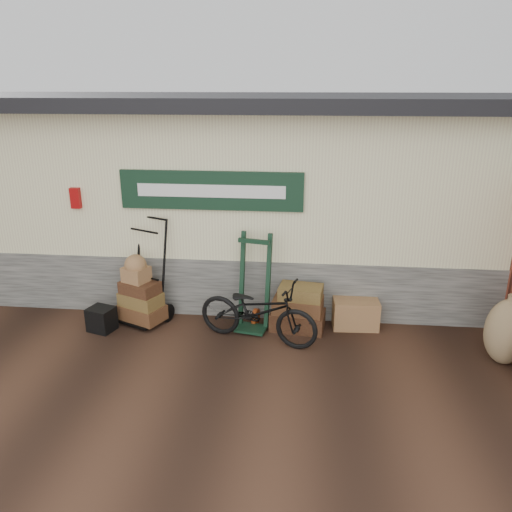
{
  "coord_description": "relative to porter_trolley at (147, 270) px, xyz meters",
  "views": [
    {
      "loc": [
        1.03,
        -5.85,
        3.39
      ],
      "look_at": [
        0.34,
        0.9,
        1.02
      ],
      "focal_mm": 35.0,
      "sensor_mm": 36.0,
      "label": 1
    }
  ],
  "objects": [
    {
      "name": "ground",
      "position": [
        1.25,
        -0.79,
        -0.79
      ],
      "size": [
        80.0,
        80.0,
        0.0
      ],
      "primitive_type": "plane",
      "color": "black",
      "rests_on": "ground"
    },
    {
      "name": "station_building",
      "position": [
        1.25,
        1.95,
        0.82
      ],
      "size": [
        14.4,
        4.1,
        3.2
      ],
      "color": "#4C4C47",
      "rests_on": "ground"
    },
    {
      "name": "porter_trolley",
      "position": [
        0.0,
        0.0,
        0.0
      ],
      "size": [
        0.96,
        0.86,
        1.58
      ],
      "primitive_type": null,
      "rotation": [
        0.0,
        0.0,
        -0.42
      ],
      "color": "black",
      "rests_on": "ground"
    },
    {
      "name": "green_barrow",
      "position": [
        1.59,
        -0.13,
        -0.09
      ],
      "size": [
        0.59,
        0.52,
        1.41
      ],
      "primitive_type": null,
      "rotation": [
        0.0,
        0.0,
        -0.21
      ],
      "color": "black",
      "rests_on": "ground"
    },
    {
      "name": "suitcase_stack",
      "position": [
        2.22,
        -0.09,
        -0.46
      ],
      "size": [
        0.82,
        0.58,
        0.67
      ],
      "primitive_type": null,
      "rotation": [
        0.0,
        0.0,
        -0.14
      ],
      "color": "#3D1C13",
      "rests_on": "ground"
    },
    {
      "name": "wicker_hamper",
      "position": [
        3.06,
        0.06,
        -0.58
      ],
      "size": [
        0.67,
        0.46,
        0.42
      ],
      "primitive_type": "cube",
      "rotation": [
        0.0,
        0.0,
        0.05
      ],
      "color": "brown",
      "rests_on": "ground"
    },
    {
      "name": "black_trunk",
      "position": [
        -0.58,
        -0.44,
        -0.62
      ],
      "size": [
        0.42,
        0.39,
        0.35
      ],
      "primitive_type": "cube",
      "rotation": [
        0.0,
        0.0,
        -0.3
      ],
      "color": "black",
      "rests_on": "ground"
    },
    {
      "name": "bicycle",
      "position": [
        1.68,
        -0.51,
        -0.29
      ],
      "size": [
        1.05,
        1.81,
        0.99
      ],
      "primitive_type": "imported",
      "rotation": [
        0.0,
        0.0,
        1.29
      ],
      "color": "black",
      "rests_on": "ground"
    },
    {
      "name": "burlap_sack_left",
      "position": [
        4.85,
        -0.78,
        -0.35
      ],
      "size": [
        0.64,
        0.57,
        0.88
      ],
      "primitive_type": "ellipsoid",
      "rotation": [
        0.0,
        0.0,
        -0.23
      ],
      "color": "olive",
      "rests_on": "ground"
    }
  ]
}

